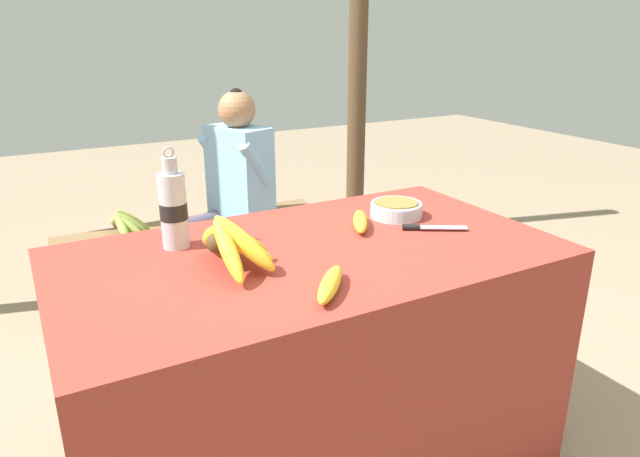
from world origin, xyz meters
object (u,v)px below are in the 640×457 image
(banana_bunch_green, at_px, (126,222))
(loose_banana_front, at_px, (330,284))
(loose_banana_side, at_px, (360,221))
(wooden_bench, at_px, (197,237))
(water_bottle, at_px, (173,209))
(knife, at_px, (425,227))
(support_post_far, at_px, (358,42))
(serving_bowl, at_px, (396,208))
(seated_vendor, at_px, (234,180))
(banana_bunch_ripe, at_px, (231,240))

(banana_bunch_green, bearing_deg, loose_banana_front, -83.96)
(loose_banana_side, height_order, wooden_bench, loose_banana_side)
(water_bottle, xyz_separation_m, knife, (0.73, -0.24, -0.11))
(knife, height_order, wooden_bench, knife)
(support_post_far, bearing_deg, serving_bowl, -118.34)
(loose_banana_side, bearing_deg, knife, -34.93)
(loose_banana_front, relative_size, seated_vendor, 0.17)
(loose_banana_front, relative_size, wooden_bench, 0.13)
(wooden_bench, height_order, seated_vendor, seated_vendor)
(serving_bowl, bearing_deg, seated_vendor, 94.91)
(banana_bunch_ripe, bearing_deg, wooden_bench, 77.52)
(knife, relative_size, support_post_far, 0.07)
(loose_banana_side, bearing_deg, water_bottle, 167.94)
(loose_banana_side, xyz_separation_m, banana_bunch_green, (-0.50, 1.37, -0.33))
(loose_banana_front, bearing_deg, support_post_far, 56.31)
(banana_bunch_ripe, distance_m, water_bottle, 0.24)
(loose_banana_side, xyz_separation_m, support_post_far, (1.11, 1.79, 0.50))
(seated_vendor, bearing_deg, serving_bowl, 75.05)
(loose_banana_front, bearing_deg, banana_bunch_ripe, 120.75)
(knife, height_order, banana_bunch_green, knife)
(loose_banana_side, bearing_deg, support_post_far, 58.06)
(loose_banana_front, bearing_deg, banana_bunch_green, 96.04)
(knife, bearing_deg, water_bottle, -167.81)
(loose_banana_side, xyz_separation_m, seated_vendor, (0.06, 1.33, -0.18))
(loose_banana_side, relative_size, seated_vendor, 0.17)
(banana_bunch_ripe, bearing_deg, support_post_far, 49.94)
(banana_bunch_green, xyz_separation_m, support_post_far, (1.62, 0.41, 0.83))
(water_bottle, xyz_separation_m, wooden_bench, (0.42, 1.25, -0.57))
(water_bottle, bearing_deg, banana_bunch_green, 87.20)
(loose_banana_front, height_order, banana_bunch_green, loose_banana_front)
(loose_banana_front, xyz_separation_m, support_post_far, (1.43, 2.15, 0.50))
(loose_banana_front, distance_m, banana_bunch_green, 1.78)
(knife, xyz_separation_m, wooden_bench, (-0.32, 1.49, -0.46))
(water_bottle, bearing_deg, knife, -18.04)
(serving_bowl, distance_m, banana_bunch_green, 1.53)
(loose_banana_side, height_order, banana_bunch_green, loose_banana_side)
(serving_bowl, bearing_deg, water_bottle, 173.71)
(knife, distance_m, support_post_far, 2.19)
(serving_bowl, distance_m, water_bottle, 0.75)
(loose_banana_front, height_order, knife, loose_banana_front)
(loose_banana_front, distance_m, support_post_far, 2.63)
(water_bottle, height_order, knife, water_bottle)
(knife, relative_size, wooden_bench, 0.13)
(wooden_bench, height_order, banana_bunch_green, banana_bunch_green)
(water_bottle, xyz_separation_m, loose_banana_front, (0.25, -0.48, -0.10))
(serving_bowl, xyz_separation_m, banana_bunch_green, (-0.68, 1.34, -0.34))
(serving_bowl, distance_m, loose_banana_side, 0.18)
(loose_banana_side, bearing_deg, wooden_bench, 96.16)
(wooden_bench, bearing_deg, knife, -77.98)
(water_bottle, xyz_separation_m, seated_vendor, (0.63, 1.21, -0.27))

